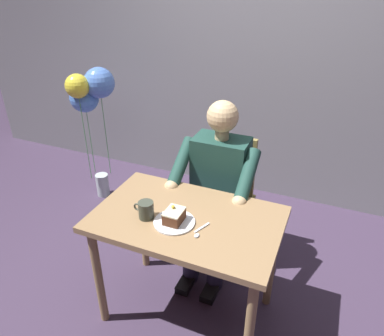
{
  "coord_description": "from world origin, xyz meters",
  "views": [
    {
      "loc": [
        -0.65,
        1.45,
        1.92
      ],
      "look_at": [
        0.01,
        -0.1,
        0.99
      ],
      "focal_mm": 33.59,
      "sensor_mm": 36.0,
      "label": 1
    }
  ],
  "objects": [
    {
      "name": "ground_plane",
      "position": [
        0.0,
        0.0,
        0.0
      ],
      "size": [
        14.0,
        14.0,
        0.0
      ],
      "primitive_type": "plane",
      "color": "#3F3048"
    },
    {
      "name": "cafe_rear_panel",
      "position": [
        0.0,
        -1.66,
        1.5
      ],
      "size": [
        6.4,
        0.12,
        3.0
      ],
      "primitive_type": "cube",
      "color": "gray",
      "rests_on": "ground"
    },
    {
      "name": "dining_table",
      "position": [
        0.0,
        0.0,
        0.64
      ],
      "size": [
        1.02,
        0.64,
        0.74
      ],
      "color": "#906F4B",
      "rests_on": "ground"
    },
    {
      "name": "chair",
      "position": [
        0.0,
        -0.65,
        0.51
      ],
      "size": [
        0.42,
        0.42,
        0.91
      ],
      "color": "olive",
      "rests_on": "ground"
    },
    {
      "name": "seated_person",
      "position": [
        0.0,
        -0.48,
        0.64
      ],
      "size": [
        0.53,
        0.58,
        1.23
      ],
      "color": "#1E423A",
      "rests_on": "ground"
    },
    {
      "name": "dessert_plate",
      "position": [
        0.04,
        0.08,
        0.75
      ],
      "size": [
        0.22,
        0.22,
        0.01
      ],
      "primitive_type": "cylinder",
      "color": "white",
      "rests_on": "dining_table"
    },
    {
      "name": "cake_slice",
      "position": [
        0.04,
        0.08,
        0.79
      ],
      "size": [
        0.09,
        0.12,
        0.09
      ],
      "color": "#572E19",
      "rests_on": "dessert_plate"
    },
    {
      "name": "coffee_cup",
      "position": [
        0.2,
        0.09,
        0.79
      ],
      "size": [
        0.12,
        0.08,
        0.1
      ],
      "color": "#3A4034",
      "rests_on": "dining_table"
    },
    {
      "name": "dessert_spoon",
      "position": [
        -0.11,
        0.1,
        0.74
      ],
      "size": [
        0.05,
        0.14,
        0.01
      ],
      "color": "silver",
      "rests_on": "dining_table"
    },
    {
      "name": "balloon_display",
      "position": [
        1.31,
        -0.95,
        0.97
      ],
      "size": [
        0.4,
        0.38,
        1.22
      ],
      "color": "#B2C1C6",
      "rests_on": "ground"
    }
  ]
}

